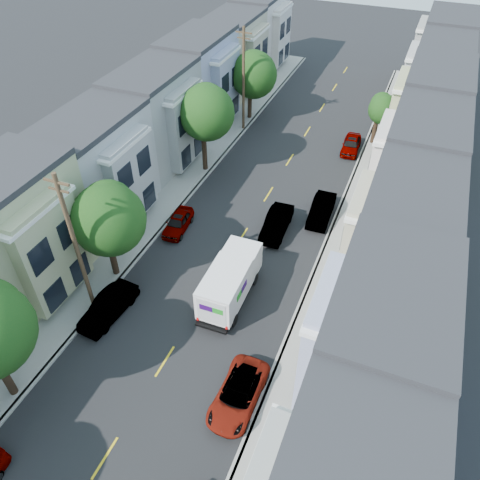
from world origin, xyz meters
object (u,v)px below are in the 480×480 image
object	(u,v)px
tree_e	(253,75)
parked_right_b	(238,394)
utility_pole_far	(244,81)
parked_right_d	(351,145)
tree_far_r	(382,110)
tree_d	(206,113)
parked_right_c	(321,210)
lead_sedan	(277,223)
parked_left_d	(178,223)
fedex_truck	(230,281)
tree_c	(107,220)
utility_pole_near	(76,247)
parked_left_c	(109,307)

from	to	relation	value
tree_e	parked_right_b	xyz separation A→B (m)	(11.20, -31.27, -4.13)
utility_pole_far	parked_right_d	distance (m)	12.06
tree_e	tree_far_r	world-z (taller)	tree_e
tree_d	parked_right_c	bearing A→B (deg)	-14.49
utility_pole_far	lead_sedan	bearing A→B (deg)	-59.48
tree_d	tree_far_r	world-z (taller)	tree_d
parked_left_d	parked_right_c	size ratio (longest dim) A/B	0.88
parked_right_c	tree_e	bearing A→B (deg)	126.34
utility_pole_far	tree_e	bearing A→B (deg)	90.04
parked_left_d	parked_right_b	bearing A→B (deg)	-55.65
fedex_truck	parked_left_d	world-z (taller)	fedex_truck
fedex_truck	tree_d	bearing A→B (deg)	119.31
tree_c	tree_far_r	xyz separation A→B (m)	(13.19, 24.97, -1.27)
fedex_truck	parked_right_b	xyz separation A→B (m)	(3.31, -6.68, -0.95)
utility_pole_far	parked_right_b	world-z (taller)	utility_pole_far
utility_pole_far	parked_right_b	distance (m)	31.15
tree_c	parked_right_c	xyz separation A→B (m)	(11.20, 11.53, -4.16)
utility_pole_near	parked_right_d	xyz separation A→B (m)	(11.20, 25.81, -4.47)
tree_e	tree_far_r	bearing A→B (deg)	-2.34
tree_c	tree_far_r	size ratio (longest dim) A/B	1.43
tree_c	fedex_truck	world-z (taller)	tree_c
lead_sedan	parked_left_d	size ratio (longest dim) A/B	1.16
lead_sedan	parked_right_c	xyz separation A→B (m)	(2.73, 2.95, -0.02)
tree_c	parked_left_d	size ratio (longest dim) A/B	1.86
utility_pole_far	parked_right_c	world-z (taller)	utility_pole_far
tree_e	parked_right_b	size ratio (longest dim) A/B	1.52
utility_pole_far	fedex_truck	world-z (taller)	utility_pole_far
parked_left_c	parked_left_d	xyz separation A→B (m)	(0.00, 9.24, -0.09)
tree_e	utility_pole_far	world-z (taller)	utility_pole_far
tree_c	utility_pole_far	world-z (taller)	utility_pole_far
tree_far_r	lead_sedan	world-z (taller)	tree_far_r
tree_d	tree_far_r	xyz separation A→B (m)	(13.20, 10.55, -1.99)
utility_pole_far	parked_left_c	bearing A→B (deg)	-86.94
fedex_truck	parked_right_c	xyz separation A→B (m)	(3.31, 10.61, -0.87)
parked_left_d	parked_right_c	xyz separation A→B (m)	(9.80, 5.55, 0.11)
tree_far_r	parked_right_d	bearing A→B (deg)	-132.03
parked_left_d	lead_sedan	bearing A→B (deg)	14.68
parked_right_d	parked_left_c	bearing A→B (deg)	-113.76
tree_far_r	fedex_truck	size ratio (longest dim) A/B	0.85
tree_e	parked_left_c	xyz separation A→B (m)	(1.40, -28.78, -4.06)
tree_e	tree_far_r	xyz separation A→B (m)	(13.19, -0.54, -1.17)
parked_left_d	parked_right_d	world-z (taller)	parked_right_d
lead_sedan	parked_left_c	distance (m)	13.80
parked_right_c	fedex_truck	bearing A→B (deg)	-109.69
parked_right_c	parked_left_c	bearing A→B (deg)	-125.88
fedex_truck	parked_right_c	bearing A→B (deg)	71.68
utility_pole_near	tree_e	bearing A→B (deg)	90.00
tree_c	parked_right_b	distance (m)	13.29
utility_pole_near	parked_right_b	size ratio (longest dim) A/B	2.12
utility_pole_far	parked_right_d	world-z (taller)	utility_pole_far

